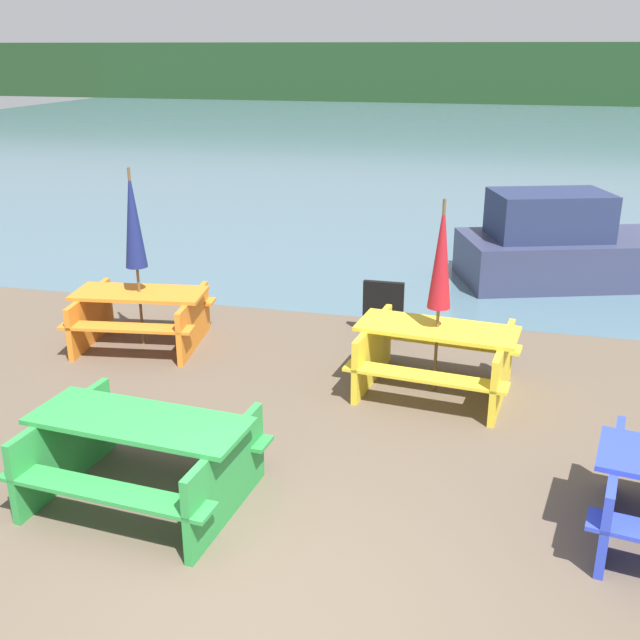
{
  "coord_description": "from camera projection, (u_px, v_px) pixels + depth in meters",
  "views": [
    {
      "loc": [
        1.49,
        -3.91,
        3.71
      ],
      "look_at": [
        -0.4,
        3.66,
        0.85
      ],
      "focal_mm": 42.0,
      "sensor_mm": 36.0,
      "label": 1
    }
  ],
  "objects": [
    {
      "name": "ground_plane",
      "position": [
        248.0,
        616.0,
        5.18
      ],
      "size": [
        60.0,
        60.0,
        0.0
      ],
      "primitive_type": "plane",
      "color": "brown"
    },
    {
      "name": "water",
      "position": [
        477.0,
        135.0,
        33.58
      ],
      "size": [
        60.0,
        50.0,
        0.0
      ],
      "color": "slate",
      "rests_on": "ground_plane"
    },
    {
      "name": "far_treeline",
      "position": [
        494.0,
        73.0,
        51.11
      ],
      "size": [
        80.0,
        1.6,
        4.0
      ],
      "color": "#1E3D1E",
      "rests_on": "water"
    },
    {
      "name": "picnic_table_green",
      "position": [
        141.0,
        451.0,
        6.37
      ],
      "size": [
        1.99,
        1.54,
        0.78
      ],
      "rotation": [
        0.0,
        0.0,
        -0.09
      ],
      "color": "green",
      "rests_on": "ground_plane"
    },
    {
      "name": "picnic_table_yellow",
      "position": [
        436.0,
        353.0,
        8.43
      ],
      "size": [
        1.91,
        1.57,
        0.78
      ],
      "rotation": [
        0.0,
        0.0,
        -0.11
      ],
      "color": "yellow",
      "rests_on": "ground_plane"
    },
    {
      "name": "picnic_table_orange",
      "position": [
        141.0,
        312.0,
        9.77
      ],
      "size": [
        1.85,
        1.6,
        0.73
      ],
      "rotation": [
        0.0,
        0.0,
        0.14
      ],
      "color": "orange",
      "rests_on": "ground_plane"
    },
    {
      "name": "umbrella_navy",
      "position": [
        133.0,
        219.0,
        9.35
      ],
      "size": [
        0.28,
        0.28,
        2.32
      ],
      "color": "brown",
      "rests_on": "ground_plane"
    },
    {
      "name": "umbrella_crimson",
      "position": [
        441.0,
        256.0,
        8.04
      ],
      "size": [
        0.26,
        0.26,
        2.21
      ],
      "color": "brown",
      "rests_on": "ground_plane"
    },
    {
      "name": "boat",
      "position": [
        579.0,
        249.0,
        12.4
      ],
      "size": [
        4.48,
        2.9,
        1.51
      ],
      "rotation": [
        0.0,
        0.0,
        0.33
      ],
      "color": "#333856",
      "rests_on": "water"
    },
    {
      "name": "signboard",
      "position": [
        383.0,
        308.0,
        10.13
      ],
      "size": [
        0.55,
        0.08,
        0.75
      ],
      "color": "black",
      "rests_on": "ground_plane"
    }
  ]
}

